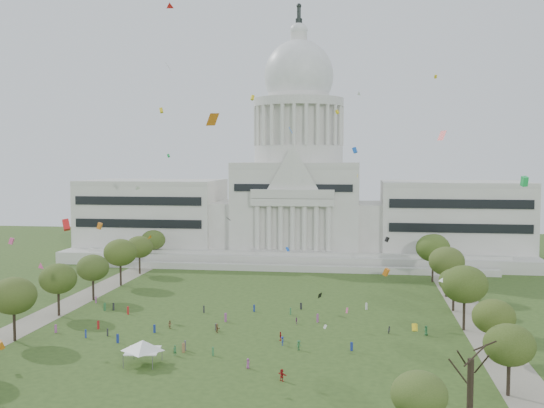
% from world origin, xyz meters
% --- Properties ---
extents(ground, '(400.00, 400.00, 0.00)m').
position_xyz_m(ground, '(0.00, 0.00, 0.00)').
color(ground, '#30491C').
rests_on(ground, ground).
extents(capitol, '(160.00, 64.50, 91.30)m').
position_xyz_m(capitol, '(0.00, 113.59, 22.30)').
color(capitol, beige).
rests_on(capitol, ground).
extents(path_left, '(8.00, 160.00, 0.04)m').
position_xyz_m(path_left, '(-48.00, 30.00, 0.02)').
color(path_left, gray).
rests_on(path_left, ground).
extents(path_right, '(8.00, 160.00, 0.04)m').
position_xyz_m(path_right, '(48.00, 30.00, 0.02)').
color(path_right, gray).
rests_on(path_right, ground).
extents(row_tree_r_0, '(7.67, 7.67, 10.91)m').
position_xyz_m(row_tree_r_0, '(44.94, -19.59, 7.75)').
color(row_tree_r_0, black).
rests_on(row_tree_r_0, ground).
extents(row_tree_l_1, '(8.86, 8.86, 12.59)m').
position_xyz_m(row_tree_l_1, '(-44.07, -2.96, 8.95)').
color(row_tree_l_1, black).
rests_on(row_tree_l_1, ground).
extents(row_tree_r_1, '(7.58, 7.58, 10.78)m').
position_xyz_m(row_tree_r_1, '(46.22, -1.75, 7.66)').
color(row_tree_r_1, black).
rests_on(row_tree_r_1, ground).
extents(row_tree_l_2, '(8.42, 8.42, 11.97)m').
position_xyz_m(row_tree_l_2, '(-45.04, 17.30, 8.51)').
color(row_tree_l_2, black).
rests_on(row_tree_l_2, ground).
extents(row_tree_r_2, '(9.55, 9.55, 13.58)m').
position_xyz_m(row_tree_r_2, '(44.17, 17.44, 9.66)').
color(row_tree_r_2, black).
rests_on(row_tree_r_2, ground).
extents(row_tree_l_3, '(8.12, 8.12, 11.55)m').
position_xyz_m(row_tree_l_3, '(-44.09, 33.92, 8.21)').
color(row_tree_l_3, black).
rests_on(row_tree_l_3, ground).
extents(row_tree_r_3, '(7.01, 7.01, 9.98)m').
position_xyz_m(row_tree_r_3, '(44.40, 34.48, 7.08)').
color(row_tree_r_3, black).
rests_on(row_tree_r_3, ground).
extents(row_tree_l_4, '(9.29, 9.29, 13.21)m').
position_xyz_m(row_tree_l_4, '(-44.08, 52.42, 9.39)').
color(row_tree_l_4, black).
rests_on(row_tree_l_4, ground).
extents(row_tree_r_4, '(9.19, 9.19, 13.06)m').
position_xyz_m(row_tree_r_4, '(44.76, 50.04, 9.29)').
color(row_tree_r_4, black).
rests_on(row_tree_r_4, ground).
extents(row_tree_l_5, '(8.33, 8.33, 11.85)m').
position_xyz_m(row_tree_l_5, '(-45.22, 71.01, 8.42)').
color(row_tree_l_5, black).
rests_on(row_tree_l_5, ground).
extents(row_tree_r_5, '(9.82, 9.82, 13.96)m').
position_xyz_m(row_tree_r_5, '(43.49, 70.19, 9.93)').
color(row_tree_r_5, black).
rests_on(row_tree_r_5, ground).
extents(row_tree_l_6, '(8.19, 8.19, 11.64)m').
position_xyz_m(row_tree_l_6, '(-46.87, 89.14, 8.27)').
color(row_tree_l_6, black).
rests_on(row_tree_l_6, ground).
extents(row_tree_r_6, '(8.42, 8.42, 11.97)m').
position_xyz_m(row_tree_r_6, '(45.96, 88.13, 8.51)').
color(row_tree_r_6, black).
rests_on(row_tree_r_6, ground).
extents(near_tree_1, '(6.93, 6.93, 9.86)m').
position_xyz_m(near_tree_1, '(30.00, -40.00, 7.00)').
color(near_tree_1, black).
rests_on(near_tree_1, ground).
extents(big_bare_tree, '(6.00, 5.00, 12.80)m').
position_xyz_m(big_bare_tree, '(38.00, -28.00, 8.67)').
color(big_bare_tree, black).
rests_on(big_bare_tree, ground).
extents(event_tent, '(8.79, 8.79, 4.35)m').
position_xyz_m(event_tent, '(-14.40, -13.08, 3.37)').
color(event_tent, '#4C4C4C').
rests_on(event_tent, ground).
extents(person_0, '(1.04, 1.15, 1.98)m').
position_xyz_m(person_0, '(36.03, 12.39, 0.99)').
color(person_0, '#33723F').
rests_on(person_0, ground).
extents(person_2, '(0.82, 0.90, 1.57)m').
position_xyz_m(person_2, '(28.77, 12.64, 0.79)').
color(person_2, '#4C4C51').
rests_on(person_2, ground).
extents(person_3, '(0.66, 1.16, 1.73)m').
position_xyz_m(person_3, '(8.14, 1.41, 0.86)').
color(person_3, navy).
rests_on(person_3, ground).
extents(person_4, '(0.88, 1.17, 1.77)m').
position_xyz_m(person_4, '(7.39, 4.52, 0.89)').
color(person_4, '#B21E1E').
rests_on(person_4, ground).
extents(person_5, '(1.63, 1.80, 1.89)m').
position_xyz_m(person_5, '(-6.18, 8.36, 0.94)').
color(person_5, olive).
rests_on(person_5, ground).
extents(person_6, '(0.73, 0.95, 1.72)m').
position_xyz_m(person_6, '(4.01, -12.71, 0.86)').
color(person_6, '#994C8C').
rests_on(person_6, ground).
extents(person_7, '(0.87, 0.88, 1.97)m').
position_xyz_m(person_7, '(-10.34, -7.63, 0.98)').
color(person_7, '#33723F').
rests_on(person_7, ground).
extents(person_8, '(0.96, 0.81, 1.69)m').
position_xyz_m(person_8, '(-16.82, 10.31, 0.84)').
color(person_8, olive).
rests_on(person_8, ground).
extents(person_9, '(1.24, 1.35, 1.88)m').
position_xyz_m(person_9, '(11.57, -1.18, 0.94)').
color(person_9, '#33723F').
rests_on(person_9, ground).
extents(person_10, '(0.48, 0.87, 1.48)m').
position_xyz_m(person_10, '(9.22, 17.44, 0.74)').
color(person_10, '#994C8C').
rests_on(person_10, ground).
extents(person_11, '(1.89, 1.64, 1.95)m').
position_xyz_m(person_11, '(10.48, -18.02, 0.98)').
color(person_11, '#B21E1E').
rests_on(person_11, ground).
extents(distant_crowd, '(66.67, 40.17, 1.93)m').
position_xyz_m(distant_crowd, '(-13.87, 13.10, 0.86)').
color(distant_crowd, '#994C8C').
rests_on(distant_crowd, ground).
extents(kite_swarm, '(90.94, 108.37, 63.83)m').
position_xyz_m(kite_swarm, '(1.94, 6.68, 25.30)').
color(kite_swarm, yellow).
rests_on(kite_swarm, ground).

